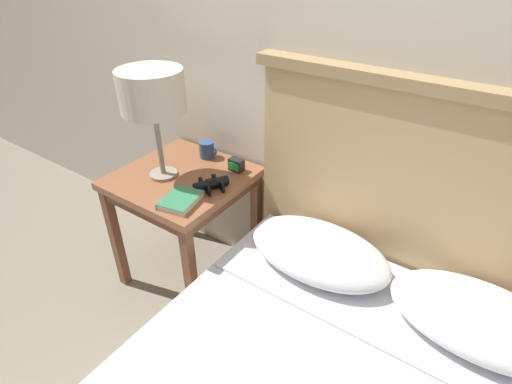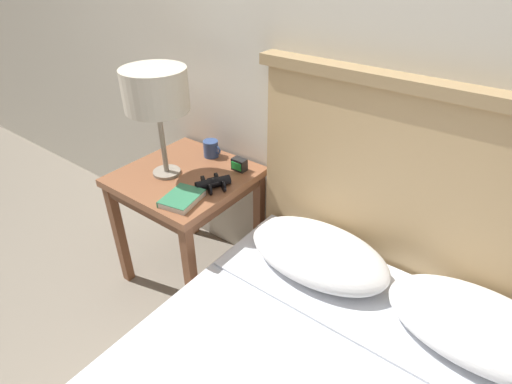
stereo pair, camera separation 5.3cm
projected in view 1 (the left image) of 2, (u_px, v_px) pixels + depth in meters
name	position (u px, v px, depth m)	size (l,w,h in m)	color
wall_back	(340.00, 28.00, 1.48)	(8.00, 0.06, 2.60)	beige
nightstand	(183.00, 190.00, 1.93)	(0.58, 0.58, 0.63)	brown
table_lamp	(152.00, 93.00, 1.67)	(0.28, 0.28, 0.50)	gray
book_on_nightstand	(180.00, 200.00, 1.68)	(0.17, 0.20, 0.03)	silver
binoculars_pair	(211.00, 184.00, 1.78)	(0.16, 0.16, 0.05)	black
coffee_mug	(207.00, 149.00, 2.02)	(0.10, 0.08, 0.08)	#334C84
alarm_clock	(236.00, 165.00, 1.91)	(0.07, 0.05, 0.06)	black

